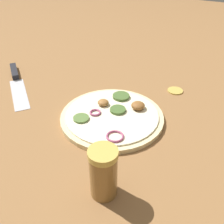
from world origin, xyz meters
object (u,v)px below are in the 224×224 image
at_px(pizza, 112,116).
at_px(knife, 16,78).
at_px(spice_jar, 103,173).
at_px(loose_cap, 175,90).

distance_m(pizza, knife, 0.38).
distance_m(spice_jar, loose_cap, 0.43).
xyz_separation_m(pizza, knife, (-0.05, -0.37, -0.00)).
bearing_deg(knife, spice_jar, 11.99).
distance_m(knife, loose_cap, 0.51).
bearing_deg(spice_jar, knife, -120.55).
bearing_deg(spice_jar, loose_cap, 176.34).
xyz_separation_m(spice_jar, loose_cap, (-0.43, 0.03, -0.05)).
relative_size(pizza, spice_jar, 2.52).
xyz_separation_m(knife, loose_cap, (-0.15, 0.49, -0.00)).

